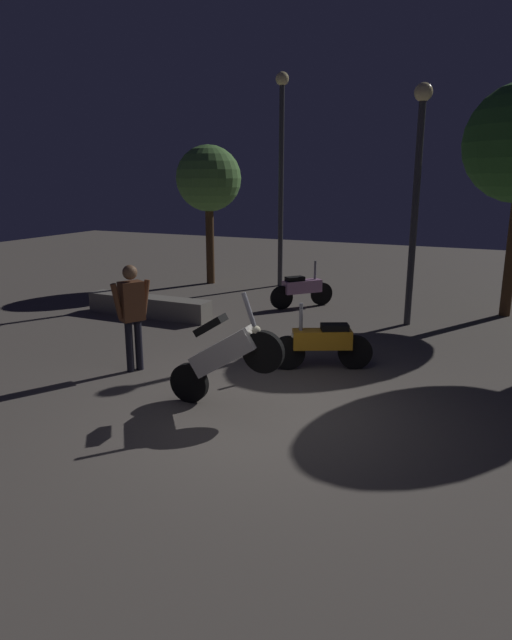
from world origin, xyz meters
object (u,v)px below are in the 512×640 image
at_px(streetlamp_near, 417,176).
at_px(motorcycle_orange_parked_left, 322,343).
at_px(person_rider_beside, 132,308).
at_px(motorcycle_pink_parked_right, 302,289).
at_px(streetlamp_far, 281,157).
at_px(motorcycle_white_foreground, 224,356).

bearing_deg(streetlamp_near, motorcycle_orange_parked_left, -102.75).
bearing_deg(person_rider_beside, streetlamp_near, 82.02).
relative_size(motorcycle_orange_parked_left, streetlamp_near, 0.32).
height_order(person_rider_beside, streetlamp_near, streetlamp_near).
bearing_deg(motorcycle_orange_parked_left, motorcycle_pink_parked_right, -91.86).
distance_m(motorcycle_orange_parked_left, streetlamp_near, 4.44).
height_order(motorcycle_pink_parked_right, streetlamp_near, streetlamp_near).
xyz_separation_m(motorcycle_pink_parked_right, streetlamp_far, (-1.52, 2.34, 3.17)).
bearing_deg(motorcycle_orange_parked_left, streetlamp_near, -128.80).
distance_m(streetlamp_near, streetlamp_far, 5.10).
distance_m(motorcycle_white_foreground, streetlamp_far, 9.31).
bearing_deg(streetlamp_near, motorcycle_pink_parked_right, 167.14).
bearing_deg(streetlamp_far, motorcycle_pink_parked_right, -56.96).
distance_m(motorcycle_orange_parked_left, motorcycle_pink_parked_right, 4.46).
distance_m(motorcycle_orange_parked_left, person_rider_beside, 3.10).
bearing_deg(motorcycle_orange_parked_left, person_rider_beside, -0.11).
distance_m(motorcycle_pink_parked_right, streetlamp_far, 4.22).
xyz_separation_m(motorcycle_pink_parked_right, streetlamp_near, (2.62, -0.60, 2.64)).
xyz_separation_m(person_rider_beside, streetlamp_near, (3.52, 4.81, 2.04)).
relative_size(motorcycle_orange_parked_left, streetlamp_far, 0.27).
height_order(motorcycle_pink_parked_right, person_rider_beside, person_rider_beside).
bearing_deg(motorcycle_orange_parked_left, streetlamp_far, -88.46).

